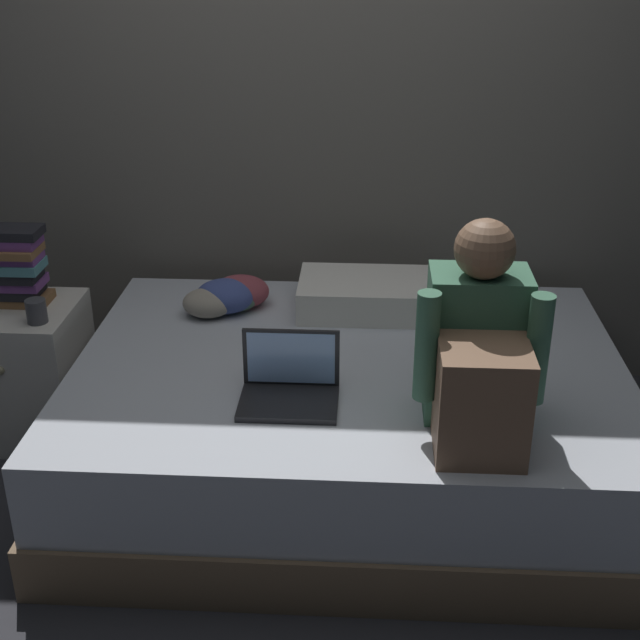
% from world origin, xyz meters
% --- Properties ---
extents(ground_plane, '(8.00, 8.00, 0.00)m').
position_xyz_m(ground_plane, '(0.00, 0.00, 0.00)').
color(ground_plane, '#2D2D33').
extents(wall_back, '(5.60, 0.10, 2.70)m').
position_xyz_m(wall_back, '(0.00, 1.20, 1.35)').
color(wall_back, slate).
rests_on(wall_back, ground_plane).
extents(bed, '(2.00, 1.50, 0.48)m').
position_xyz_m(bed, '(0.20, 0.30, 0.24)').
color(bed, '#7A6047').
rests_on(bed, ground_plane).
extents(nightstand, '(0.44, 0.46, 0.55)m').
position_xyz_m(nightstand, '(-1.10, 0.53, 0.28)').
color(nightstand, beige).
rests_on(nightstand, ground_plane).
extents(person_sitting, '(0.39, 0.44, 0.66)m').
position_xyz_m(person_sitting, '(0.59, -0.12, 0.73)').
color(person_sitting, '#38664C').
rests_on(person_sitting, bed).
extents(laptop, '(0.32, 0.23, 0.22)m').
position_xyz_m(laptop, '(0.01, 0.01, 0.54)').
color(laptop, black).
rests_on(laptop, bed).
extents(pillow, '(0.56, 0.36, 0.13)m').
position_xyz_m(pillow, '(0.26, 0.75, 0.55)').
color(pillow, silver).
rests_on(pillow, bed).
extents(book_stack, '(0.22, 0.17, 0.31)m').
position_xyz_m(book_stack, '(-1.09, 0.57, 0.71)').
color(book_stack, brown).
rests_on(book_stack, nightstand).
extents(mug, '(0.08, 0.08, 0.09)m').
position_xyz_m(mug, '(-0.97, 0.41, 0.60)').
color(mug, '#3D3D42').
rests_on(mug, nightstand).
extents(clothes_pile, '(0.33, 0.29, 0.13)m').
position_xyz_m(clothes_pile, '(-0.30, 0.71, 0.55)').
color(clothes_pile, '#4C6B56').
rests_on(clothes_pile, bed).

